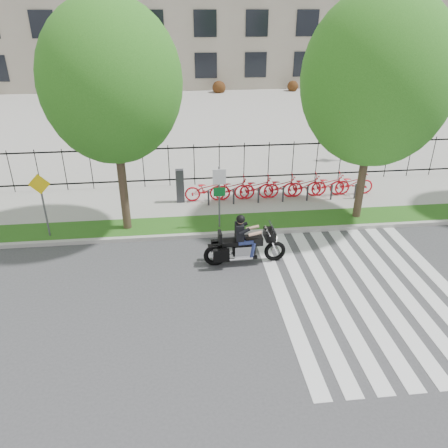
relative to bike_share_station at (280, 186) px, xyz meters
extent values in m
plane|color=#3A3A3D|center=(-3.71, -7.20, -0.68)|extent=(120.00, 120.00, 0.00)
cube|color=#A5A29B|center=(-3.71, -3.10, -0.61)|extent=(60.00, 0.20, 0.15)
cube|color=#225615|center=(-3.71, -2.25, -0.61)|extent=(60.00, 1.50, 0.15)
cube|color=#98968E|center=(-3.71, 0.25, -0.61)|extent=(60.00, 3.50, 0.15)
cube|color=#98968E|center=(-3.71, 17.80, -0.63)|extent=(80.00, 34.00, 0.10)
cylinder|color=black|center=(6.29, 4.80, 1.32)|extent=(0.14, 0.14, 4.00)
cylinder|color=black|center=(6.29, 4.80, 3.22)|extent=(0.06, 0.70, 0.70)
sphere|color=white|center=(5.94, 4.80, 3.32)|extent=(0.36, 0.36, 0.36)
sphere|color=white|center=(6.64, 4.80, 3.32)|extent=(0.36, 0.36, 0.36)
cylinder|color=#36291D|center=(-6.58, -2.25, 1.49)|extent=(0.32, 0.32, 4.05)
ellipsoid|color=#1F5B14|center=(-6.58, -2.25, 4.96)|extent=(4.81, 4.81, 5.53)
cylinder|color=#36291D|center=(2.76, -2.25, 1.36)|extent=(0.32, 0.32, 3.78)
ellipsoid|color=#1F5B14|center=(2.76, -2.25, 4.89)|extent=(5.46, 5.46, 6.28)
cube|color=#2D2D33|center=(-4.45, 0.00, 0.22)|extent=(0.35, 0.25, 1.50)
imported|color=red|center=(-3.25, 0.00, 0.00)|extent=(2.02, 0.70, 1.06)
cylinder|color=#2D2D33|center=(-3.25, -0.50, -0.18)|extent=(0.08, 0.08, 0.70)
imported|color=red|center=(-2.15, 0.00, 0.00)|extent=(2.02, 0.70, 1.06)
cylinder|color=#2D2D33|center=(-2.15, -0.50, -0.18)|extent=(0.08, 0.08, 0.70)
imported|color=red|center=(-1.05, 0.00, 0.00)|extent=(2.02, 0.70, 1.06)
cylinder|color=#2D2D33|center=(-1.05, -0.50, -0.18)|extent=(0.08, 0.08, 0.70)
imported|color=red|center=(0.05, 0.00, 0.00)|extent=(2.02, 0.70, 1.06)
cylinder|color=#2D2D33|center=(0.05, -0.50, -0.18)|extent=(0.08, 0.08, 0.70)
imported|color=red|center=(1.15, 0.00, 0.00)|extent=(2.02, 0.70, 1.06)
cylinder|color=#2D2D33|center=(1.15, -0.50, -0.18)|extent=(0.08, 0.08, 0.70)
imported|color=red|center=(2.25, 0.00, 0.00)|extent=(2.02, 0.70, 1.06)
cylinder|color=#2D2D33|center=(2.25, -0.50, -0.18)|extent=(0.08, 0.08, 0.70)
imported|color=red|center=(3.35, 0.00, 0.00)|extent=(2.02, 0.70, 1.06)
cylinder|color=#2D2D33|center=(3.35, -0.50, -0.18)|extent=(0.08, 0.08, 0.70)
cylinder|color=#59595B|center=(-2.98, -2.60, 0.72)|extent=(0.07, 0.07, 2.50)
cube|color=white|center=(-2.98, -2.64, 1.57)|extent=(0.50, 0.03, 0.60)
cube|color=#0C6626|center=(-2.98, -2.64, 0.97)|extent=(0.45, 0.03, 0.35)
cylinder|color=#59595B|center=(-9.46, -2.60, 0.67)|extent=(0.07, 0.07, 2.40)
cube|color=yellow|center=(-9.46, -2.64, 1.57)|extent=(0.78, 0.03, 0.78)
torus|color=black|center=(-1.31, -5.08, -0.31)|extent=(0.76, 0.16, 0.75)
torus|color=black|center=(-3.39, -5.13, -0.31)|extent=(0.80, 0.18, 0.80)
cube|color=black|center=(-1.53, -5.09, 0.36)|extent=(0.34, 0.61, 0.33)
cube|color=#26262B|center=(-1.45, -5.09, 0.61)|extent=(0.18, 0.55, 0.33)
cube|color=silver|center=(-2.40, -5.11, -0.19)|extent=(0.66, 0.39, 0.44)
cube|color=black|center=(-2.08, -5.10, 0.17)|extent=(0.61, 0.39, 0.28)
cube|color=black|center=(-2.79, -5.12, 0.15)|extent=(0.77, 0.41, 0.15)
cube|color=black|center=(-3.22, -5.13, 0.39)|extent=(0.12, 0.37, 0.37)
cube|color=black|center=(-3.22, -5.45, -0.14)|extent=(0.55, 0.19, 0.44)
cube|color=black|center=(-3.23, -4.80, -0.14)|extent=(0.55, 0.19, 0.44)
cube|color=black|center=(-2.57, -5.11, 0.54)|extent=(0.27, 0.44, 0.57)
sphere|color=tan|center=(-2.53, -5.11, 0.96)|extent=(0.25, 0.25, 0.25)
sphere|color=black|center=(-2.53, -5.11, 1.00)|extent=(0.30, 0.30, 0.30)
camera|label=1|loc=(-4.51, -17.83, 7.34)|focal=35.00mm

